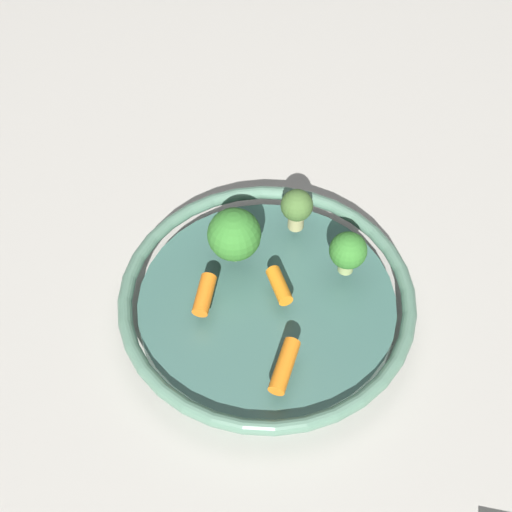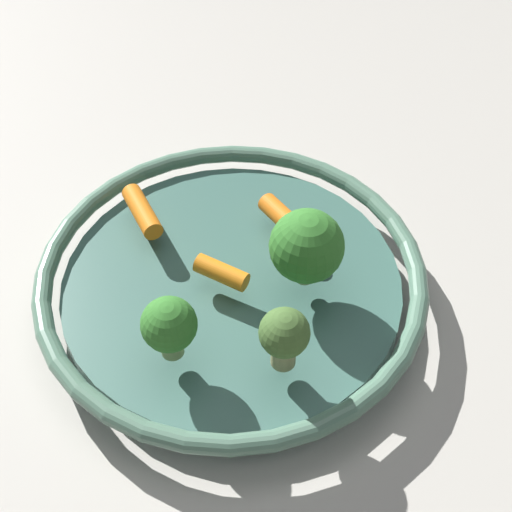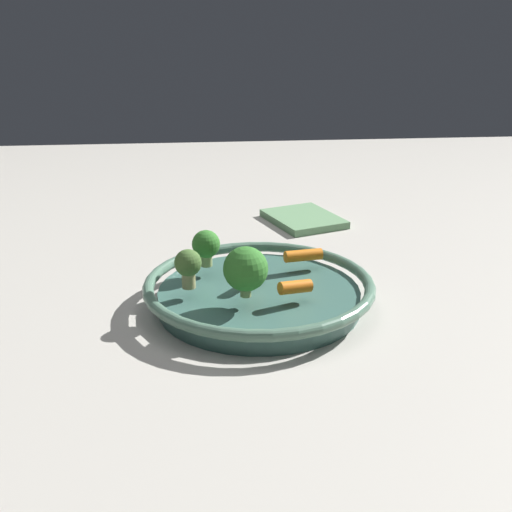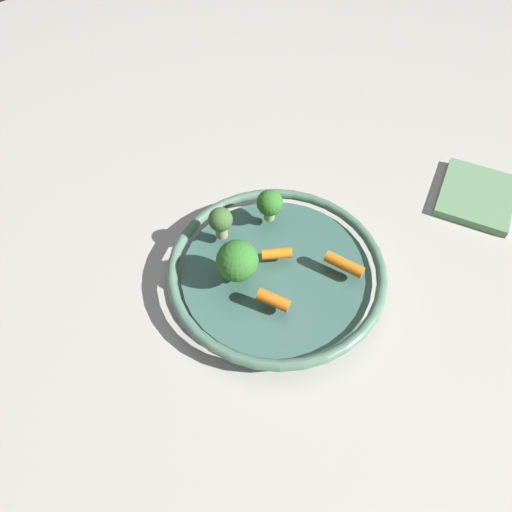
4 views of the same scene
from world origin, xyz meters
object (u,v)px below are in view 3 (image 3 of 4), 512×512
Objects in this scene: broccoli_floret_small at (206,245)px; dish_towel at (304,219)px; baby_carrot_right at (252,271)px; broccoli_floret_mid at (246,269)px; serving_bowl at (259,292)px; baby_carrot_near_rim at (303,255)px; broccoli_floret_large at (188,265)px; baby_carrot_center at (295,287)px.

dish_towel is at bearing -31.56° from broccoli_floret_small.
broccoli_floret_small is at bearing 52.12° from baby_carrot_right.
serving_bowl is at bearing -22.60° from broccoli_floret_mid.
broccoli_floret_large is at bearing 116.23° from baby_carrot_near_rim.
broccoli_floret_large is (-0.02, 0.10, 0.05)m from serving_bowl.
baby_carrot_right reaches higher than dish_towel.
baby_carrot_right is 0.08m from broccoli_floret_small.
baby_carrot_near_rim is 1.07× the size of broccoli_floret_large.
dish_towel is (0.37, -0.14, -0.04)m from baby_carrot_right.
baby_carrot_center is (-0.05, -0.04, 0.03)m from serving_bowl.
baby_carrot_right is at bearing -11.86° from broccoli_floret_mid.
baby_carrot_center is at bearing 165.44° from baby_carrot_near_rim.
baby_carrot_near_rim reaches higher than baby_carrot_right.
broccoli_floret_mid is at bearing -115.64° from broccoli_floret_large.
serving_bowl is 7.10× the size of baby_carrot_center.
broccoli_floret_mid is (-0.06, 0.02, 0.06)m from serving_bowl.
broccoli_floret_large is (-0.08, 0.03, 0.00)m from broccoli_floret_small.
serving_bowl reaches higher than dish_towel.
broccoli_floret_large is 0.46m from dish_towel.
broccoli_floret_mid is at bearing -156.93° from broccoli_floret_small.
baby_carrot_center is 0.14m from broccoli_floret_large.
baby_carrot_right is 0.81× the size of broccoli_floret_small.
broccoli_floret_large reaches higher than baby_carrot_center.
broccoli_floret_mid reaches higher than serving_bowl.
broccoli_floret_small is at bearing 46.20° from baby_carrot_center.
baby_carrot_center is 0.07m from broccoli_floret_mid.
serving_bowl is at bearing -128.90° from broccoli_floret_small.
broccoli_floret_small reaches higher than baby_carrot_near_rim.
serving_bowl is at bearing 131.19° from baby_carrot_near_rim.
serving_bowl is 0.11m from broccoli_floret_large.
broccoli_floret_mid is at bearing 168.14° from baby_carrot_right.
broccoli_floret_small is (0.11, 0.05, -0.01)m from broccoli_floret_mid.
broccoli_floret_small is at bearing 23.07° from broccoli_floret_mid.
baby_carrot_right is 0.76× the size of baby_carrot_near_rim.
baby_carrot_near_rim is 0.32m from dish_towel.
broccoli_floret_large is (0.03, 0.14, 0.02)m from baby_carrot_center.
serving_bowl is at bearing 161.53° from dish_towel.
baby_carrot_near_rim is (0.11, -0.03, -0.00)m from baby_carrot_center.
broccoli_floret_small is (-0.01, 0.14, 0.02)m from baby_carrot_near_rim.
broccoli_floret_mid is 0.45× the size of dish_towel.
baby_carrot_center is 0.08m from baby_carrot_right.
broccoli_floret_large is at bearing 77.21° from baby_carrot_center.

